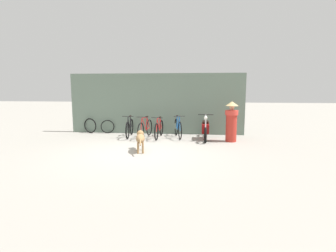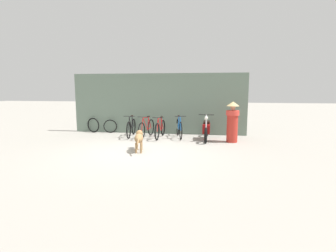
{
  "view_description": "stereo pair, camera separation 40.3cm",
  "coord_description": "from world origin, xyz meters",
  "px_view_note": "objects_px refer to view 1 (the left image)",
  "views": [
    {
      "loc": [
        1.81,
        -8.08,
        2.03
      ],
      "look_at": [
        0.78,
        1.38,
        0.65
      ],
      "focal_mm": 28.0,
      "sensor_mm": 36.0,
      "label": 1
    },
    {
      "loc": [
        2.21,
        -8.03,
        2.03
      ],
      "look_at": [
        0.78,
        1.38,
        0.65
      ],
      "focal_mm": 28.0,
      "sensor_mm": 36.0,
      "label": 2
    }
  ],
  "objects_px": {
    "bicycle_1": "(145,129)",
    "spare_tire_left": "(90,126)",
    "person_in_robes": "(231,121)",
    "bicycle_2": "(159,129)",
    "bicycle_0": "(130,128)",
    "bicycle_3": "(178,128)",
    "stray_dog": "(140,138)",
    "spare_tire_right": "(108,127)",
    "motorcycle": "(205,129)"
  },
  "relations": [
    {
      "from": "bicycle_1",
      "to": "bicycle_0",
      "type": "bearing_deg",
      "value": -89.77
    },
    {
      "from": "stray_dog",
      "to": "bicycle_0",
      "type": "bearing_deg",
      "value": 10.01
    },
    {
      "from": "bicycle_0",
      "to": "bicycle_3",
      "type": "distance_m",
      "value": 2.03
    },
    {
      "from": "person_in_robes",
      "to": "spare_tire_right",
      "type": "xyz_separation_m",
      "value": [
        -5.32,
        1.28,
        -0.5
      ]
    },
    {
      "from": "bicycle_2",
      "to": "motorcycle",
      "type": "height_order",
      "value": "motorcycle"
    },
    {
      "from": "bicycle_1",
      "to": "spare_tire_left",
      "type": "height_order",
      "value": "bicycle_1"
    },
    {
      "from": "bicycle_1",
      "to": "spare_tire_left",
      "type": "xyz_separation_m",
      "value": [
        -2.71,
        0.83,
        -0.03
      ]
    },
    {
      "from": "bicycle_2",
      "to": "spare_tire_left",
      "type": "distance_m",
      "value": 3.38
    },
    {
      "from": "person_in_robes",
      "to": "spare_tire_left",
      "type": "xyz_separation_m",
      "value": [
        -6.13,
        1.27,
        -0.46
      ]
    },
    {
      "from": "bicycle_1",
      "to": "bicycle_3",
      "type": "distance_m",
      "value": 1.36
    },
    {
      "from": "bicycle_1",
      "to": "stray_dog",
      "type": "height_order",
      "value": "bicycle_1"
    },
    {
      "from": "bicycle_2",
      "to": "stray_dog",
      "type": "xyz_separation_m",
      "value": [
        -0.27,
        -2.37,
        0.07
      ]
    },
    {
      "from": "bicycle_0",
      "to": "stray_dog",
      "type": "xyz_separation_m",
      "value": [
        0.99,
        -2.45,
        0.06
      ]
    },
    {
      "from": "motorcycle",
      "to": "stray_dog",
      "type": "bearing_deg",
      "value": -42.38
    },
    {
      "from": "spare_tire_right",
      "to": "spare_tire_left",
      "type": "bearing_deg",
      "value": -179.26
    },
    {
      "from": "spare_tire_right",
      "to": "motorcycle",
      "type": "bearing_deg",
      "value": -12.31
    },
    {
      "from": "bicycle_1",
      "to": "bicycle_2",
      "type": "relative_size",
      "value": 0.99
    },
    {
      "from": "bicycle_1",
      "to": "spare_tire_right",
      "type": "xyz_separation_m",
      "value": [
        -1.9,
        0.84,
        -0.07
      ]
    },
    {
      "from": "spare_tire_left",
      "to": "bicycle_0",
      "type": "bearing_deg",
      "value": -19.88
    },
    {
      "from": "bicycle_0",
      "to": "person_in_robes",
      "type": "bearing_deg",
      "value": 77.8
    },
    {
      "from": "bicycle_1",
      "to": "bicycle_2",
      "type": "distance_m",
      "value": 0.57
    },
    {
      "from": "person_in_robes",
      "to": "spare_tire_left",
      "type": "height_order",
      "value": "person_in_robes"
    },
    {
      "from": "stray_dog",
      "to": "person_in_robes",
      "type": "height_order",
      "value": "person_in_robes"
    },
    {
      "from": "bicycle_2",
      "to": "person_in_robes",
      "type": "bearing_deg",
      "value": 83.46
    },
    {
      "from": "bicycle_2",
      "to": "stray_dog",
      "type": "relative_size",
      "value": 1.41
    },
    {
      "from": "bicycle_2",
      "to": "bicycle_3",
      "type": "bearing_deg",
      "value": 107.06
    },
    {
      "from": "bicycle_0",
      "to": "bicycle_1",
      "type": "bearing_deg",
      "value": 77.13
    },
    {
      "from": "bicycle_2",
      "to": "spare_tire_right",
      "type": "distance_m",
      "value": 2.61
    },
    {
      "from": "bicycle_0",
      "to": "stray_dog",
      "type": "bearing_deg",
      "value": 17.27
    },
    {
      "from": "stray_dog",
      "to": "spare_tire_left",
      "type": "relative_size",
      "value": 1.83
    },
    {
      "from": "spare_tire_left",
      "to": "spare_tire_right",
      "type": "bearing_deg",
      "value": 0.74
    },
    {
      "from": "bicycle_3",
      "to": "motorcycle",
      "type": "bearing_deg",
      "value": 60.58
    },
    {
      "from": "bicycle_2",
      "to": "person_in_robes",
      "type": "height_order",
      "value": "person_in_robes"
    },
    {
      "from": "bicycle_0",
      "to": "person_in_robes",
      "type": "relative_size",
      "value": 1.11
    },
    {
      "from": "bicycle_2",
      "to": "bicycle_0",
      "type": "bearing_deg",
      "value": -91.04
    },
    {
      "from": "motorcycle",
      "to": "spare_tire_left",
      "type": "bearing_deg",
      "value": -98.89
    },
    {
      "from": "person_in_robes",
      "to": "spare_tire_right",
      "type": "distance_m",
      "value": 5.5
    },
    {
      "from": "bicycle_1",
      "to": "person_in_robes",
      "type": "distance_m",
      "value": 3.48
    },
    {
      "from": "bicycle_2",
      "to": "spare_tire_right",
      "type": "bearing_deg",
      "value": -105.79
    },
    {
      "from": "stray_dog",
      "to": "spare_tire_right",
      "type": "distance_m",
      "value": 3.88
    },
    {
      "from": "bicycle_2",
      "to": "motorcycle",
      "type": "distance_m",
      "value": 1.89
    },
    {
      "from": "bicycle_3",
      "to": "stray_dog",
      "type": "xyz_separation_m",
      "value": [
        -1.04,
        -2.57,
        0.05
      ]
    },
    {
      "from": "bicycle_3",
      "to": "stray_dog",
      "type": "distance_m",
      "value": 2.77
    },
    {
      "from": "bicycle_2",
      "to": "bicycle_3",
      "type": "xyz_separation_m",
      "value": [
        0.77,
        0.2,
        0.02
      ]
    },
    {
      "from": "bicycle_0",
      "to": "motorcycle",
      "type": "relative_size",
      "value": 0.86
    },
    {
      "from": "person_in_robes",
      "to": "bicycle_1",
      "type": "bearing_deg",
      "value": -49.96
    },
    {
      "from": "bicycle_2",
      "to": "spare_tire_left",
      "type": "height_order",
      "value": "bicycle_2"
    },
    {
      "from": "bicycle_2",
      "to": "spare_tire_right",
      "type": "height_order",
      "value": "bicycle_2"
    },
    {
      "from": "bicycle_1",
      "to": "stray_dog",
      "type": "relative_size",
      "value": 1.39
    },
    {
      "from": "bicycle_0",
      "to": "person_in_robes",
      "type": "xyz_separation_m",
      "value": [
        4.1,
        -0.54,
        0.43
      ]
    }
  ]
}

